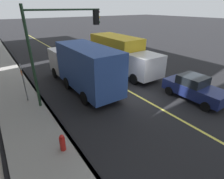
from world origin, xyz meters
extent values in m
plane|color=black|center=(0.00, 0.00, 0.00)|extent=(200.00, 200.00, 0.00)
cube|color=gray|center=(0.00, 7.06, 0.07)|extent=(80.00, 2.71, 0.15)
cube|color=slate|center=(0.00, 5.79, 0.07)|extent=(80.00, 0.16, 0.15)
cube|color=#D8CC4C|center=(0.00, 0.00, 0.01)|extent=(80.00, 0.16, 0.01)
cube|color=navy|center=(-2.63, -2.86, 0.67)|extent=(4.12, 1.72, 0.73)
cube|color=black|center=(-2.39, -2.86, 1.32)|extent=(1.66, 1.58, 0.57)
cylinder|color=black|center=(-3.99, -3.70, 0.30)|extent=(0.60, 0.22, 0.60)
cylinder|color=black|center=(-3.99, -2.02, 0.30)|extent=(0.60, 0.22, 0.60)
cylinder|color=black|center=(-1.27, -3.70, 0.30)|extent=(0.60, 0.22, 0.60)
cylinder|color=black|center=(-1.27, -2.02, 0.30)|extent=(0.60, 0.22, 0.60)
cube|color=silver|center=(6.70, 2.49, 1.45)|extent=(2.38, 2.34, 1.99)
cube|color=#2D4C93|center=(2.38, 2.49, 1.91)|extent=(5.96, 2.34, 2.92)
cylinder|color=black|center=(6.70, 3.61, 0.45)|extent=(0.90, 0.28, 0.90)
cylinder|color=black|center=(6.70, 1.37, 0.45)|extent=(0.90, 0.28, 0.90)
cylinder|color=black|center=(0.89, 3.61, 0.45)|extent=(0.90, 0.28, 0.90)
cylinder|color=black|center=(0.89, 1.37, 0.45)|extent=(0.90, 0.28, 0.90)
cylinder|color=black|center=(3.87, 3.61, 0.45)|extent=(0.90, 0.28, 0.90)
cylinder|color=black|center=(3.87, 1.37, 0.45)|extent=(0.90, 0.28, 0.90)
cube|color=silver|center=(1.59, -2.33, 1.37)|extent=(2.30, 2.42, 1.84)
cube|color=gold|center=(5.77, -2.33, 1.84)|extent=(5.76, 2.42, 2.78)
cylinder|color=black|center=(1.59, -3.49, 0.45)|extent=(0.90, 0.28, 0.90)
cylinder|color=black|center=(1.59, -1.17, 0.45)|extent=(0.90, 0.28, 0.90)
cylinder|color=black|center=(7.21, -3.49, 0.45)|extent=(0.90, 0.28, 0.90)
cylinder|color=black|center=(7.21, -1.17, 0.45)|extent=(0.90, 0.28, 0.90)
cylinder|color=black|center=(4.33, -3.49, 0.45)|extent=(0.90, 0.28, 0.90)
cylinder|color=black|center=(4.33, -1.17, 0.45)|extent=(0.90, 0.28, 0.90)
cylinder|color=#1E3823|center=(2.11, 6.11, 2.97)|extent=(0.16, 0.16, 5.93)
cylinder|color=#1E3823|center=(2.11, 3.87, 5.63)|extent=(0.10, 4.48, 0.10)
cube|color=black|center=(2.11, 1.88, 5.18)|extent=(0.28, 0.30, 0.90)
sphere|color=#360605|center=(2.11, 1.70, 5.48)|extent=(0.18, 0.18, 0.18)
sphere|color=gold|center=(2.11, 1.70, 5.18)|extent=(0.18, 0.18, 0.18)
sphere|color=black|center=(2.11, 1.70, 4.88)|extent=(0.18, 0.18, 0.18)
cylinder|color=slate|center=(3.34, 6.61, 1.32)|extent=(0.08, 0.08, 2.64)
cube|color=white|center=(3.34, 6.63, 2.44)|extent=(0.60, 0.02, 0.20)
cube|color=#DB5919|center=(3.34, 6.63, 2.09)|extent=(0.44, 0.02, 0.28)
cylinder|color=red|center=(-2.35, 6.31, 0.40)|extent=(0.24, 0.24, 0.80)
sphere|color=red|center=(-2.35, 6.31, 0.84)|extent=(0.20, 0.20, 0.20)
camera|label=1|loc=(-8.40, 7.92, 5.80)|focal=28.48mm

